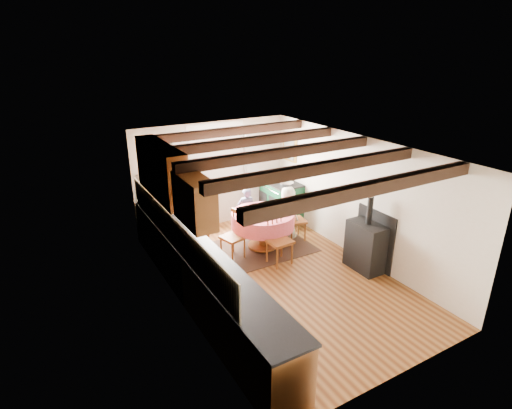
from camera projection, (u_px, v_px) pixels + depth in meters
floor at (278, 277)px, 7.42m from camera, size 3.60×5.50×0.00m
ceiling at (281, 148)px, 6.55m from camera, size 3.60×5.50×0.00m
wall_back at (213, 175)px, 9.21m from camera, size 3.60×0.00×2.40m
wall_front at (408, 296)px, 4.76m from camera, size 3.60×0.00×2.40m
wall_left at (179, 240)px, 6.15m from camera, size 0.00×5.50×2.40m
wall_right at (358, 198)px, 7.82m from camera, size 0.00×5.50×2.40m
beam_a at (371, 188)px, 4.97m from camera, size 3.60×0.16×0.16m
beam_b at (319, 168)px, 5.77m from camera, size 3.60×0.16×0.16m
beam_c at (281, 153)px, 6.58m from camera, size 3.60×0.16×0.16m
beam_d at (250, 141)px, 7.39m from camera, size 3.60×0.16×0.16m
beam_e at (226, 132)px, 8.20m from camera, size 3.60×0.16×0.16m
splash_left at (173, 232)px, 6.40m from camera, size 0.02×4.50×0.55m
splash_back at (170, 182)px, 8.73m from camera, size 1.40×0.02×0.55m
base_cabinet_left at (200, 278)px, 6.57m from camera, size 0.60×5.30×0.88m
base_cabinet_back at (175, 220)px, 8.75m from camera, size 1.30×0.60×0.88m
worktop_left at (200, 252)px, 6.41m from camera, size 0.64×5.30×0.04m
worktop_back at (174, 200)px, 8.57m from camera, size 1.30×0.64×0.04m
wall_cabinet_glass at (161, 171)px, 6.93m from camera, size 0.34×1.80×0.90m
wall_cabinet_solid at (194, 200)px, 5.73m from camera, size 0.34×0.90×0.70m
window_frame at (217, 158)px, 9.10m from camera, size 1.34×0.03×1.54m
window_pane at (217, 157)px, 9.10m from camera, size 1.20×0.01×1.40m
curtain_left at (183, 186)px, 8.81m from camera, size 0.35×0.10×2.10m
curtain_right at (252, 174)px, 9.60m from camera, size 0.35×0.10×2.10m
curtain_rod at (217, 131)px, 8.81m from camera, size 2.00×0.03×0.03m
wall_picture at (290, 148)px, 9.48m from camera, size 0.04×0.50×0.60m
wall_plate at (254, 148)px, 9.49m from camera, size 0.30×0.02×0.30m
rug at (263, 247)px, 8.53m from camera, size 1.93×1.50×0.01m
dining_table at (263, 230)px, 8.39m from camera, size 1.29×1.29×0.78m
chair_near at (280, 239)px, 7.73m from camera, size 0.47×0.48×1.01m
chair_left at (232, 236)px, 7.93m from camera, size 0.52×0.51×0.97m
chair_right at (296, 219)px, 8.71m from camera, size 0.50×0.48×0.96m
aga_range at (280, 200)px, 9.71m from camera, size 0.69×1.07×0.98m
cast_iron_stove at (367, 234)px, 7.47m from camera, size 0.43×0.72×1.44m
child_far at (246, 211)px, 8.98m from camera, size 0.45×0.36×1.07m
child_right at (288, 213)px, 8.75m from camera, size 0.50×0.64×1.17m
bowl_a at (267, 211)px, 8.25m from camera, size 0.27×0.27×0.06m
bowl_b at (280, 212)px, 8.19m from camera, size 0.29×0.29×0.07m
cup at (266, 214)px, 8.08m from camera, size 0.11×0.11×0.09m
canister_tall at (164, 195)px, 8.49m from camera, size 0.14×0.14×0.24m
canister_wide at (175, 193)px, 8.64m from camera, size 0.17×0.17×0.19m
canister_slim at (188, 191)px, 8.67m from camera, size 0.09×0.09×0.25m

